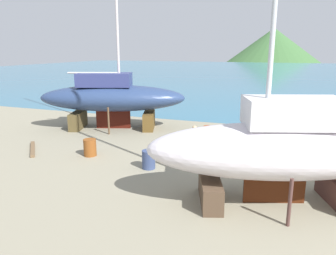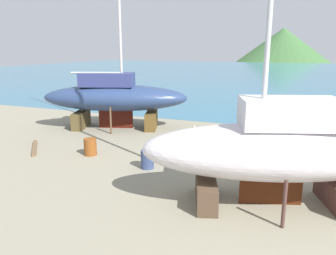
{
  "view_description": "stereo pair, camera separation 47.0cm",
  "coord_description": "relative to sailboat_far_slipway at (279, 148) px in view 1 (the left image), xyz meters",
  "views": [
    {
      "loc": [
        1.96,
        -15.88,
        5.43
      ],
      "look_at": [
        -3.76,
        -0.43,
        1.43
      ],
      "focal_mm": 34.72,
      "sensor_mm": 36.0,
      "label": 1
    },
    {
      "loc": [
        2.4,
        -15.71,
        5.43
      ],
      "look_at": [
        -3.76,
        -0.43,
        1.43
      ],
      "focal_mm": 34.72,
      "sensor_mm": 36.0,
      "label": 2
    }
  ],
  "objects": [
    {
      "name": "timber_long_aft",
      "position": [
        -12.78,
        1.93,
        -2.0
      ],
      "size": [
        2.0,
        2.18,
        0.14
      ],
      "primitive_type": "cube",
      "rotation": [
        0.0,
        0.0,
        2.31
      ],
      "color": "brown",
      "rests_on": "ground"
    },
    {
      "name": "headland_hill",
      "position": [
        -8.89,
        169.59,
        -2.07
      ],
      "size": [
        86.04,
        86.04,
        31.74
      ],
      "primitive_type": "cone",
      "color": "#3D6736",
      "rests_on": "ground"
    },
    {
      "name": "barrel_rust_near",
      "position": [
        -4.22,
        7.21,
        -1.62
      ],
      "size": [
        0.68,
        0.68,
        0.9
      ],
      "primitive_type": "cylinder",
      "rotation": [
        0.0,
        0.0,
        1.22
      ],
      "color": "brown",
      "rests_on": "ground"
    },
    {
      "name": "worker",
      "position": [
        -4.13,
        3.89,
        -1.21
      ],
      "size": [
        0.49,
        0.36,
        1.67
      ],
      "rotation": [
        0.0,
        0.0,
        1.28
      ],
      "color": "orange",
      "rests_on": "ground"
    },
    {
      "name": "sailboat_far_slipway",
      "position": [
        0.0,
        0.0,
        0.0
      ],
      "size": [
        9.61,
        5.7,
        16.48
      ],
      "rotation": [
        0.0,
        0.0,
        3.47
      ],
      "color": "#4D3A2A",
      "rests_on": "ground"
    },
    {
      "name": "ground_plane",
      "position": [
        -1.83,
        -0.43,
        -2.07
      ],
      "size": [
        50.13,
        50.13,
        0.0
      ],
      "primitive_type": "plane",
      "color": "gray"
    },
    {
      "name": "barrel_ochre",
      "position": [
        -9.27,
        2.24,
        -1.63
      ],
      "size": [
        0.92,
        0.92,
        0.89
      ],
      "primitive_type": "cylinder",
      "rotation": [
        0.0,
        0.0,
        2.23
      ],
      "color": "brown",
      "rests_on": "ground"
    },
    {
      "name": "sailboat_large_starboard",
      "position": [
        -11.18,
        7.96,
        0.14
      ],
      "size": [
        10.39,
        6.12,
        17.83
      ],
      "rotation": [
        0.0,
        0.0,
        0.34
      ],
      "color": "brown",
      "rests_on": "ground"
    },
    {
      "name": "barrel_tar_black",
      "position": [
        -5.67,
        1.6,
        -1.64
      ],
      "size": [
        0.71,
        0.71,
        0.87
      ],
      "primitive_type": "cylinder",
      "rotation": [
        0.0,
        0.0,
        0.17
      ],
      "color": "#384771",
      "rests_on": "ground"
    },
    {
      "name": "sea_water",
      "position": [
        -1.83,
        70.0,
        -2.07
      ],
      "size": [
        168.5,
        115.79,
        0.01
      ],
      "primitive_type": "cube",
      "color": "teal",
      "rests_on": "ground"
    }
  ]
}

